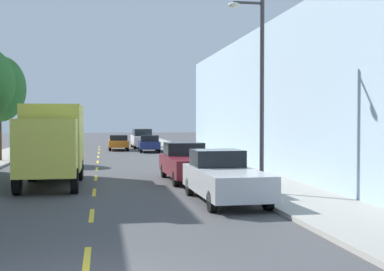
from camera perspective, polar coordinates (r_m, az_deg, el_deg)
The scene contains 14 objects.
ground_plane at distance 38.65m, azimuth -10.22°, elevation -2.50°, with size 160.00×160.00×0.00m, color #424244.
sidewalk_right at distance 37.27m, azimuth 0.74°, elevation -2.52°, with size 3.20×120.00×0.14m, color #99968E.
lane_centerline_dashes at distance 33.17m, azimuth -10.30°, elevation -3.19°, with size 0.14×47.20×0.01m.
apartment_block_opposite at distance 31.55m, azimuth 15.37°, elevation 3.65°, with size 10.00×36.00×7.83m, color #9EB7CC.
street_lamp at distance 19.35m, azimuth 7.23°, elevation 5.89°, with size 1.35×0.28×7.08m.
delivery_box_truck at distance 23.54m, azimuth -14.92°, elevation -0.46°, with size 2.41×7.46×3.46m.
parked_hatchback_navy at distance 46.04m, azimuth -4.71°, elevation -0.87°, with size 1.85×4.05×1.50m.
parked_pickup_forest at distance 40.24m, azimuth -16.40°, elevation -1.20°, with size 2.15×5.35×1.73m.
parked_hatchback_black at distance 52.46m, azimuth -14.72°, elevation -0.61°, with size 1.81×4.03×1.50m.
parked_suv_red at distance 60.95m, azimuth -14.13°, elevation -0.08°, with size 1.98×4.81×1.93m.
parked_suv_white at distance 52.87m, azimuth -5.48°, elevation -0.30°, with size 2.05×4.84×1.93m.
parked_pickup_silver at distance 18.07m, azimuth 3.51°, elevation -4.59°, with size 2.13×5.35×1.73m.
parked_pickup_burgundy at distance 24.14m, azimuth -0.47°, elevation -3.01°, with size 2.13×5.35×1.73m.
moving_orange_sedan at distance 49.41m, azimuth -8.04°, elevation -0.72°, with size 1.80×4.50×1.43m.
Camera 1 is at (0.32, -8.55, 2.80)m, focal length 48.87 mm.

